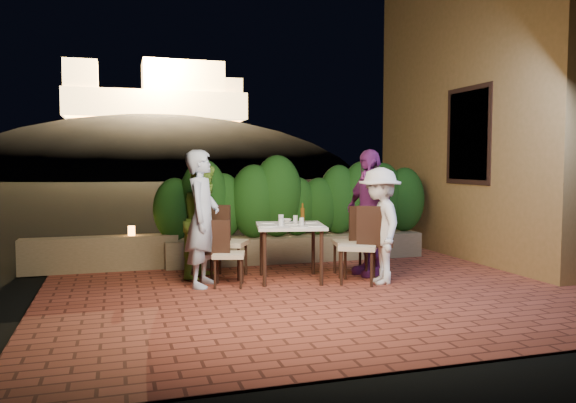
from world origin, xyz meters
name	(u,v)px	position (x,y,z in m)	size (l,w,h in m)	color
ground	(340,294)	(0.00, 0.00, -0.02)	(400.00, 400.00, 0.00)	black
terrace_floor	(325,290)	(0.00, 0.50, -0.07)	(7.00, 6.00, 0.15)	brown
building_wall	(492,108)	(3.60, 2.00, 2.50)	(1.60, 5.00, 5.00)	olive
window_pane	(470,135)	(2.82, 1.50, 2.00)	(0.08, 1.00, 1.40)	black
window_frame	(469,135)	(2.81, 1.50, 2.00)	(0.06, 1.15, 1.55)	black
planter	(297,248)	(0.20, 2.30, 0.20)	(4.20, 0.55, 0.40)	#736649
hedge	(297,201)	(0.20, 2.30, 0.95)	(4.00, 0.70, 1.10)	#143C10
parapet	(101,254)	(-2.80, 2.30, 0.25)	(2.20, 0.30, 0.50)	#736649
hill	(158,211)	(2.00, 60.00, -4.00)	(52.00, 40.00, 22.00)	black
fortress	(156,84)	(2.00, 60.00, 10.50)	(26.00, 8.00, 8.00)	#FFCC7A
dining_table	(290,252)	(-0.36, 0.87, 0.38)	(0.88, 0.88, 0.75)	white
plate_nw	(267,226)	(-0.71, 0.75, 0.76)	(0.24, 0.24, 0.01)	white
plate_sw	(267,222)	(-0.61, 1.15, 0.76)	(0.22, 0.22, 0.01)	white
plate_ne	(315,226)	(-0.11, 0.58, 0.76)	(0.22, 0.22, 0.01)	white
plate_se	(308,222)	(-0.05, 1.02, 0.76)	(0.24, 0.24, 0.01)	white
plate_centre	(292,224)	(-0.33, 0.88, 0.76)	(0.21, 0.21, 0.01)	white
plate_front	(299,227)	(-0.34, 0.54, 0.76)	(0.23, 0.23, 0.01)	white
glass_nw	(281,222)	(-0.53, 0.76, 0.80)	(0.06, 0.06, 0.10)	silver
glass_sw	(281,219)	(-0.44, 1.03, 0.81)	(0.07, 0.07, 0.12)	silver
glass_ne	(302,222)	(-0.26, 0.71, 0.80)	(0.06, 0.06, 0.10)	silver
glass_se	(295,219)	(-0.25, 0.99, 0.80)	(0.06, 0.06, 0.11)	silver
beer_bottle	(303,214)	(-0.18, 0.89, 0.89)	(0.05, 0.05, 0.28)	#4E2F0D
bowl	(286,220)	(-0.33, 1.19, 0.77)	(0.17, 0.17, 0.04)	white
chair_left_front	(229,253)	(-1.22, 0.75, 0.42)	(0.39, 0.39, 0.85)	black
chair_left_back	(229,241)	(-1.11, 1.31, 0.50)	(0.46, 0.46, 0.99)	black
chair_right_front	(358,245)	(0.43, 0.44, 0.51)	(0.47, 0.47, 1.01)	black
chair_right_back	(350,241)	(0.53, 0.92, 0.48)	(0.45, 0.45, 0.97)	black
diner_blue	(202,218)	(-1.53, 0.86, 0.87)	(0.63, 0.41, 1.73)	#A7BAD7
diner_green	(205,221)	(-1.42, 1.39, 0.78)	(0.76, 0.59, 1.56)	#7AB438
diner_white	(380,226)	(0.70, 0.37, 0.75)	(0.97, 0.56, 1.51)	silver
diner_purple	(369,212)	(0.81, 0.91, 0.88)	(1.03, 0.43, 1.76)	#73266E
parapet_lamp	(131,231)	(-2.36, 2.30, 0.57)	(0.10, 0.10, 0.14)	orange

